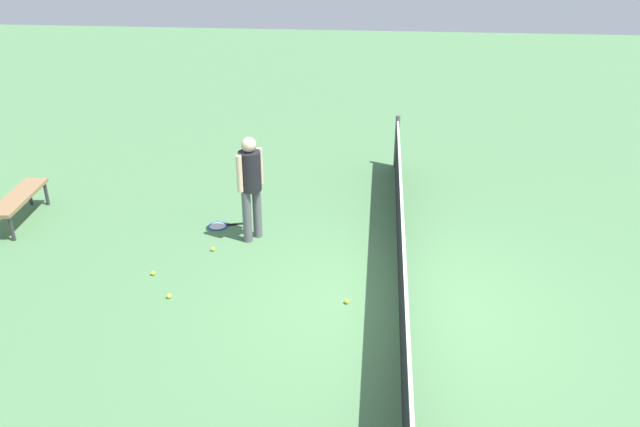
{
  "coord_description": "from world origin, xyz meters",
  "views": [
    {
      "loc": [
        7.35,
        -0.39,
        4.9
      ],
      "look_at": [
        -0.84,
        -1.15,
        0.9
      ],
      "focal_mm": 36.53,
      "sensor_mm": 36.0,
      "label": 1
    }
  ],
  "objects_px": {
    "tennis_ball_near_player": "(347,301)",
    "tennis_ball_midcourt": "(169,296)",
    "player_near_side": "(250,180)",
    "courtside_bench": "(19,199)",
    "tennis_racket_near_player": "(219,226)",
    "tennis_ball_stray_left": "(153,273)",
    "tennis_ball_by_net": "(213,249)"
  },
  "relations": [
    {
      "from": "player_near_side",
      "to": "tennis_ball_stray_left",
      "type": "distance_m",
      "value": 2.0
    },
    {
      "from": "tennis_ball_midcourt",
      "to": "tennis_ball_by_net",
      "type": "bearing_deg",
      "value": 168.37
    },
    {
      "from": "tennis_racket_near_player",
      "to": "tennis_ball_by_net",
      "type": "height_order",
      "value": "tennis_ball_by_net"
    },
    {
      "from": "tennis_ball_midcourt",
      "to": "courtside_bench",
      "type": "xyz_separation_m",
      "value": [
        -2.05,
        -3.15,
        0.38
      ]
    },
    {
      "from": "tennis_ball_near_player",
      "to": "tennis_ball_midcourt",
      "type": "distance_m",
      "value": 2.41
    },
    {
      "from": "tennis_ball_near_player",
      "to": "tennis_ball_stray_left",
      "type": "xyz_separation_m",
      "value": [
        -0.47,
        -2.82,
        0.0
      ]
    },
    {
      "from": "tennis_ball_by_net",
      "to": "tennis_ball_stray_left",
      "type": "relative_size",
      "value": 1.0
    },
    {
      "from": "tennis_ball_midcourt",
      "to": "courtside_bench",
      "type": "distance_m",
      "value": 3.77
    },
    {
      "from": "tennis_ball_near_player",
      "to": "tennis_ball_by_net",
      "type": "height_order",
      "value": "same"
    },
    {
      "from": "tennis_ball_midcourt",
      "to": "tennis_ball_stray_left",
      "type": "xyz_separation_m",
      "value": [
        -0.56,
        -0.41,
        0.0
      ]
    },
    {
      "from": "player_near_side",
      "to": "tennis_racket_near_player",
      "type": "distance_m",
      "value": 1.24
    },
    {
      "from": "tennis_racket_near_player",
      "to": "tennis_ball_midcourt",
      "type": "distance_m",
      "value": 2.18
    },
    {
      "from": "tennis_racket_near_player",
      "to": "tennis_ball_stray_left",
      "type": "distance_m",
      "value": 1.71
    },
    {
      "from": "player_near_side",
      "to": "tennis_ball_midcourt",
      "type": "xyz_separation_m",
      "value": [
        1.81,
        -0.82,
        -0.98
      ]
    },
    {
      "from": "tennis_racket_near_player",
      "to": "courtside_bench",
      "type": "xyz_separation_m",
      "value": [
        0.12,
        -3.33,
        0.4
      ]
    },
    {
      "from": "player_near_side",
      "to": "tennis_ball_stray_left",
      "type": "relative_size",
      "value": 25.76
    },
    {
      "from": "tennis_ball_stray_left",
      "to": "tennis_racket_near_player",
      "type": "bearing_deg",
      "value": 159.78
    },
    {
      "from": "tennis_ball_midcourt",
      "to": "courtside_bench",
      "type": "bearing_deg",
      "value": -123.1
    },
    {
      "from": "player_near_side",
      "to": "tennis_ball_by_net",
      "type": "distance_m",
      "value": 1.21
    },
    {
      "from": "player_near_side",
      "to": "tennis_ball_midcourt",
      "type": "bearing_deg",
      "value": -24.35
    },
    {
      "from": "player_near_side",
      "to": "tennis_racket_near_player",
      "type": "height_order",
      "value": "player_near_side"
    },
    {
      "from": "tennis_racket_near_player",
      "to": "tennis_ball_stray_left",
      "type": "xyz_separation_m",
      "value": [
        1.6,
        -0.59,
        0.02
      ]
    },
    {
      "from": "tennis_ball_by_net",
      "to": "tennis_ball_midcourt",
      "type": "xyz_separation_m",
      "value": [
        1.34,
        -0.28,
        0.0
      ]
    },
    {
      "from": "tennis_ball_stray_left",
      "to": "courtside_bench",
      "type": "bearing_deg",
      "value": -118.51
    },
    {
      "from": "courtside_bench",
      "to": "tennis_ball_stray_left",
      "type": "bearing_deg",
      "value": 61.49
    },
    {
      "from": "player_near_side",
      "to": "tennis_ball_near_player",
      "type": "bearing_deg",
      "value": 42.85
    },
    {
      "from": "tennis_ball_near_player",
      "to": "tennis_ball_midcourt",
      "type": "relative_size",
      "value": 1.0
    },
    {
      "from": "tennis_racket_near_player",
      "to": "tennis_ball_by_net",
      "type": "bearing_deg",
      "value": 6.63
    },
    {
      "from": "tennis_ball_near_player",
      "to": "tennis_ball_by_net",
      "type": "bearing_deg",
      "value": -120.35
    },
    {
      "from": "courtside_bench",
      "to": "tennis_racket_near_player",
      "type": "bearing_deg",
      "value": 92.0
    },
    {
      "from": "tennis_racket_near_player",
      "to": "tennis_ball_stray_left",
      "type": "height_order",
      "value": "tennis_ball_stray_left"
    },
    {
      "from": "tennis_ball_midcourt",
      "to": "player_near_side",
      "type": "bearing_deg",
      "value": 155.65
    }
  ]
}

